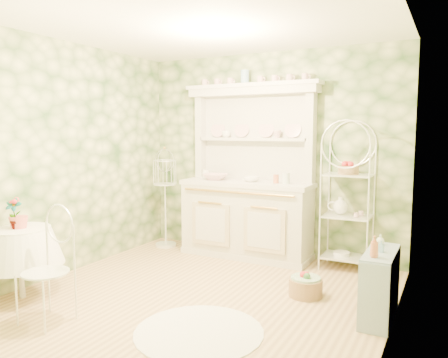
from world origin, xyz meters
The scene contains 22 objects.
floor centered at (0.00, 0.00, 0.00)m, with size 3.60×3.60×0.00m, color tan.
ceiling centered at (0.00, 0.00, 2.70)m, with size 3.60×3.60×0.00m, color white.
wall_left centered at (-1.80, 0.00, 1.35)m, with size 3.60×3.60×0.00m, color beige.
wall_right centered at (1.80, 0.00, 1.35)m, with size 3.60×3.60×0.00m, color beige.
wall_back centered at (0.00, 1.80, 1.35)m, with size 3.60×3.60×0.00m, color beige.
wall_front centered at (0.00, -1.80, 1.35)m, with size 3.60×3.60×0.00m, color beige.
kitchen_dresser centered at (-0.20, 1.52, 1.15)m, with size 1.87×0.61×2.29m, color silver.
bakers_rack centered at (1.10, 1.58, 0.91)m, with size 0.57×0.41×1.82m, color white.
side_shelf centered at (1.68, 0.29, 0.28)m, with size 0.24×0.65×0.55m, color #8EA2B8.
round_table centered at (-1.57, -0.87, 0.36)m, with size 0.66×0.66×0.72m, color white.
cafe_chair centered at (-0.88, -1.15, 0.45)m, with size 0.41×0.41×0.89m, color white.
birdcage_stand centered at (-1.45, 1.43, 0.72)m, with size 0.34×0.34×1.43m, color white.
floor_basket centered at (0.94, 0.50, 0.10)m, with size 0.32×0.32×0.21m, color #A27D55.
lace_rug centered at (0.39, -0.70, 0.00)m, with size 1.09×1.09×0.01m, color white.
bowl_floral centered at (-0.65, 1.49, 1.02)m, with size 0.33×0.33×0.08m, color white.
bowl_white centered at (-0.13, 1.51, 1.02)m, with size 0.22×0.22×0.07m, color white.
cup_left centered at (-0.59, 1.68, 1.61)m, with size 0.12×0.12×0.10m, color white.
cup_right centered at (0.16, 1.68, 1.61)m, with size 0.10×0.10×0.10m, color white.
potted_geranium centered at (-1.57, -0.92, 0.85)m, with size 0.16×0.11×0.30m, color #3F7238.
bottle_amber centered at (1.65, 0.07, 0.68)m, with size 0.07×0.07×0.18m, color #C56C46.
bottle_blue centered at (1.68, 0.27, 0.65)m, with size 0.05×0.05×0.10m, color #82B1CF.
bottle_glass centered at (1.64, 0.53, 0.65)m, with size 0.07×0.07×0.10m, color silver.
Camera 1 is at (2.20, -3.68, 1.67)m, focal length 35.00 mm.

